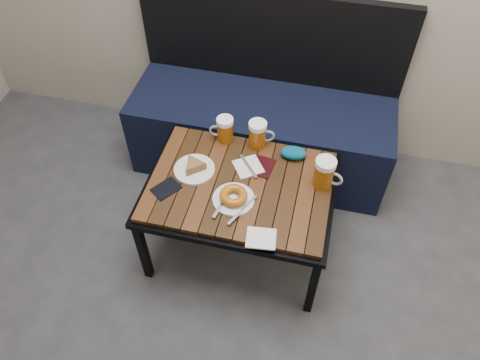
% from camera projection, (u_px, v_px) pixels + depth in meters
% --- Properties ---
extents(bench, '(1.40, 0.50, 0.95)m').
position_uv_depth(bench, '(262.00, 125.00, 2.60)').
color(bench, black).
rests_on(bench, ground).
extents(cafe_table, '(0.84, 0.62, 0.47)m').
position_uv_depth(cafe_table, '(240.00, 190.00, 2.10)').
color(cafe_table, black).
rests_on(cafe_table, ground).
extents(beer_mug_left, '(0.12, 0.09, 0.13)m').
position_uv_depth(beer_mug_left, '(225.00, 129.00, 2.20)').
color(beer_mug_left, '#93490B').
rests_on(beer_mug_left, cafe_table).
extents(beer_mug_centre, '(0.13, 0.10, 0.14)m').
position_uv_depth(beer_mug_centre, '(258.00, 134.00, 2.17)').
color(beer_mug_centre, '#93490B').
rests_on(beer_mug_centre, cafe_table).
extents(beer_mug_right, '(0.14, 0.11, 0.15)m').
position_uv_depth(beer_mug_right, '(325.00, 173.00, 2.01)').
color(beer_mug_right, '#93490B').
rests_on(beer_mug_right, cafe_table).
extents(plate_pie, '(0.19, 0.19, 0.05)m').
position_uv_depth(plate_pie, '(194.00, 167.00, 2.10)').
color(plate_pie, white).
rests_on(plate_pie, cafe_table).
extents(plate_bagel, '(0.19, 0.23, 0.05)m').
position_uv_depth(plate_bagel, '(233.00, 197.00, 1.99)').
color(plate_bagel, white).
rests_on(plate_bagel, cafe_table).
extents(napkin_left, '(0.16, 0.16, 0.01)m').
position_uv_depth(napkin_left, '(248.00, 167.00, 2.12)').
color(napkin_left, white).
rests_on(napkin_left, cafe_table).
extents(napkin_right, '(0.13, 0.11, 0.01)m').
position_uv_depth(napkin_right, '(261.00, 238.00, 1.87)').
color(napkin_right, white).
rests_on(napkin_right, cafe_table).
extents(passport_navy, '(0.14, 0.14, 0.01)m').
position_uv_depth(passport_navy, '(166.00, 189.00, 2.04)').
color(passport_navy, black).
rests_on(passport_navy, cafe_table).
extents(passport_burgundy, '(0.10, 0.13, 0.01)m').
position_uv_depth(passport_burgundy, '(263.00, 167.00, 2.13)').
color(passport_burgundy, black).
rests_on(passport_burgundy, cafe_table).
extents(knit_pouch, '(0.13, 0.09, 0.05)m').
position_uv_depth(knit_pouch, '(293.00, 153.00, 2.15)').
color(knit_pouch, navy).
rests_on(knit_pouch, cafe_table).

